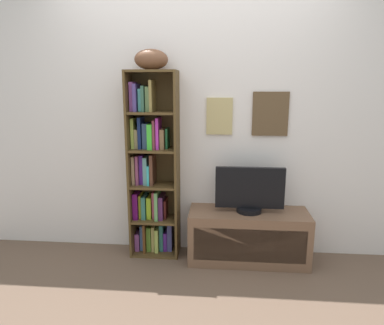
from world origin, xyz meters
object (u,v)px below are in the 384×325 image
at_px(football, 151,59).
at_px(tv_stand, 248,236).
at_px(bookshelf, 151,172).
at_px(television, 250,191).

distance_m(football, tv_stand, 1.75).
height_order(bookshelf, television, bookshelf).
relative_size(bookshelf, football, 5.91).
xyz_separation_m(bookshelf, football, (0.03, -0.03, 0.98)).
bearing_deg(tv_stand, football, 175.47).
bearing_deg(football, television, -4.45).
relative_size(tv_stand, television, 1.76).
xyz_separation_m(football, television, (0.85, -0.07, -1.10)).
relative_size(football, television, 0.48).
height_order(tv_stand, television, television).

